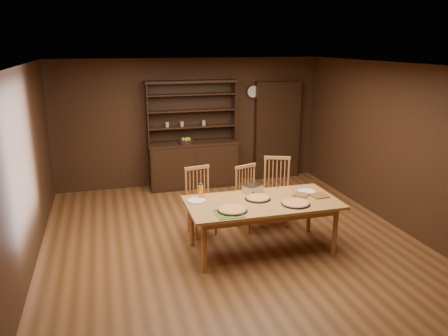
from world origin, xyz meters
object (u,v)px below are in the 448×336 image
object	(u,v)px
china_hutch	(193,158)
dining_table	(262,206)
juice_bottle	(201,191)
chair_right	(277,188)
chair_center	(249,195)
chair_left	(200,198)

from	to	relation	value
china_hutch	dining_table	bearing A→B (deg)	-83.76
dining_table	juice_bottle	xyz separation A→B (m)	(-0.80, 0.35, 0.17)
chair_right	juice_bottle	bearing A→B (deg)	-138.22
juice_bottle	chair_center	bearing A→B (deg)	28.96
china_hutch	juice_bottle	xyz separation A→B (m)	(-0.46, -2.80, 0.26)
chair_center	juice_bottle	world-z (taller)	chair_center
china_hutch	chair_center	distance (m)	2.34
china_hutch	chair_center	xyz separation A→B (m)	(0.43, -2.30, -0.05)
chair_left	juice_bottle	size ratio (longest dim) A/B	4.78
chair_left	dining_table	bearing A→B (deg)	-61.21
china_hutch	chair_center	bearing A→B (deg)	-79.38
chair_left	juice_bottle	bearing A→B (deg)	-111.00
dining_table	chair_left	size ratio (longest dim) A/B	2.03
dining_table	juice_bottle	bearing A→B (deg)	156.32
china_hutch	juice_bottle	size ratio (longest dim) A/B	9.87
chair_center	juice_bottle	size ratio (longest dim) A/B	4.64
china_hutch	juice_bottle	distance (m)	2.85
chair_right	china_hutch	bearing A→B (deg)	132.57
dining_table	juice_bottle	distance (m)	0.90
chair_left	chair_right	bearing A→B (deg)	-8.16
china_hutch	chair_right	bearing A→B (deg)	-67.14
dining_table	chair_center	bearing A→B (deg)	84.11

